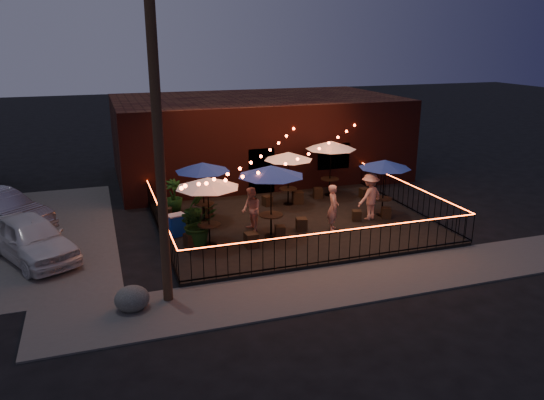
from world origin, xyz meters
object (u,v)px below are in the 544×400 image
(cafe_table_2, at_px, (271,172))
(cafe_table_5, at_px, (331,146))
(utility_pole, at_px, (159,157))
(cafe_table_0, at_px, (208,183))
(cafe_table_1, at_px, (202,168))
(cooler, at_px, (177,225))
(cafe_table_4, at_px, (385,165))
(boulder, at_px, (132,299))
(cafe_table_3, at_px, (288,157))

(cafe_table_2, relative_size, cafe_table_5, 0.90)
(utility_pole, relative_size, cafe_table_0, 3.39)
(cafe_table_1, distance_m, cafe_table_2, 3.04)
(cooler, bearing_deg, cafe_table_2, -34.44)
(cafe_table_4, bearing_deg, utility_pole, -154.97)
(cafe_table_2, distance_m, cafe_table_5, 5.71)
(cafe_table_0, xyz_separation_m, cafe_table_4, (7.11, 0.91, -0.11))
(utility_pole, distance_m, cafe_table_1, 6.42)
(cafe_table_2, distance_m, cafe_table_4, 4.95)
(cafe_table_1, xyz_separation_m, boulder, (-3.16, -6.04, -1.89))
(cafe_table_1, distance_m, cafe_table_4, 6.96)
(cooler, relative_size, boulder, 0.88)
(cafe_table_1, bearing_deg, utility_pole, -110.86)
(cafe_table_2, height_order, boulder, cafe_table_2)
(cafe_table_4, distance_m, boulder, 11.05)
(cooler, bearing_deg, utility_pole, -117.09)
(cafe_table_1, relative_size, cafe_table_2, 1.06)
(utility_pole, distance_m, cafe_table_4, 10.07)
(cafe_table_2, xyz_separation_m, cafe_table_5, (4.08, 3.99, -0.12))
(cafe_table_3, bearing_deg, cafe_table_1, -166.10)
(cafe_table_3, xyz_separation_m, boulder, (-6.92, -6.97, -1.84))
(utility_pole, relative_size, cafe_table_4, 3.54)
(cafe_table_0, relative_size, cafe_table_2, 0.92)
(cafe_table_0, xyz_separation_m, cafe_table_5, (6.32, 4.12, 0.07))
(boulder, bearing_deg, utility_pole, 15.39)
(boulder, bearing_deg, cafe_table_5, 39.96)
(cafe_table_4, height_order, cafe_table_5, cafe_table_5)
(cafe_table_3, distance_m, cooler, 5.70)
(cafe_table_0, distance_m, cooler, 2.33)
(utility_pole, relative_size, cafe_table_3, 3.51)
(utility_pole, bearing_deg, cooler, 78.11)
(cooler, xyz_separation_m, boulder, (-1.91, -4.78, -0.20))
(utility_pole, xyz_separation_m, cafe_table_1, (2.20, 5.77, -1.76))
(cooler, bearing_deg, cafe_table_5, 6.58)
(cafe_table_4, bearing_deg, cafe_table_5, 103.97)
(utility_pole, xyz_separation_m, cafe_table_2, (4.10, 3.41, -1.51))
(cafe_table_1, height_order, boulder, cafe_table_1)
(cafe_table_0, relative_size, cooler, 2.98)
(cafe_table_5, relative_size, cooler, 3.61)
(cafe_table_1, bearing_deg, cooler, -134.77)
(cafe_table_1, relative_size, boulder, 3.00)
(cafe_table_0, height_order, cafe_table_3, cafe_table_0)
(cafe_table_1, xyz_separation_m, cafe_table_5, (5.98, 1.63, 0.14))
(cafe_table_5, bearing_deg, cooler, -158.23)
(boulder, bearing_deg, cafe_table_4, 24.14)
(cafe_table_1, relative_size, cooler, 3.43)
(boulder, bearing_deg, cafe_table_3, 45.19)
(cafe_table_3, relative_size, cafe_table_4, 1.01)
(cafe_table_3, xyz_separation_m, cooler, (-5.00, -2.19, -1.65))
(cafe_table_1, bearing_deg, cafe_table_2, -51.14)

